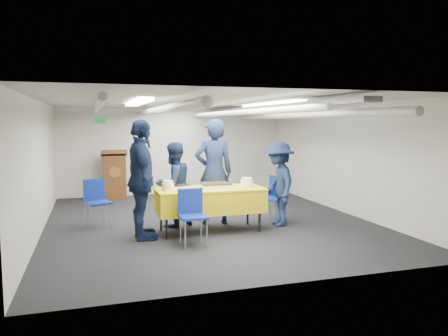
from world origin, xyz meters
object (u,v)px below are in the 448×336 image
at_px(chair_right, 276,194).
at_px(chair_left, 96,198).
at_px(serving_table, 210,200).
at_px(sailor_b, 174,185).
at_px(sheet_cake, 216,185).
at_px(sailor_c, 142,180).
at_px(chair_near, 192,211).
at_px(sailor_d, 279,184).
at_px(sailor_a, 214,172).
at_px(podium, 114,175).

height_order(chair_right, chair_left, same).
height_order(serving_table, sailor_b, sailor_b).
bearing_deg(sheet_cake, sailor_c, -172.14).
relative_size(sheet_cake, chair_near, 0.60).
distance_m(sailor_c, sailor_d, 2.55).
height_order(chair_left, sailor_c, sailor_c).
relative_size(serving_table, sailor_a, 0.95).
height_order(sheet_cake, sailor_c, sailor_c).
relative_size(sailor_b, sailor_d, 0.99).
bearing_deg(sheet_cake, podium, 111.90).
distance_m(sailor_a, sailor_d, 1.23).
bearing_deg(podium, serving_table, -69.49).
height_order(sheet_cake, sailor_d, sailor_d).
xyz_separation_m(chair_left, sailor_c, (0.71, -1.15, 0.45)).
relative_size(serving_table, sailor_c, 0.95).
xyz_separation_m(chair_near, sailor_c, (-0.72, 0.51, 0.45)).
distance_m(serving_table, chair_near, 0.84).
bearing_deg(chair_near, podium, 101.95).
height_order(sheet_cake, chair_near, chair_near).
distance_m(chair_near, sailor_a, 1.48).
relative_size(chair_near, sailor_a, 0.44).
distance_m(chair_right, sailor_a, 1.30).
bearing_deg(sailor_d, sailor_a, -106.99).
relative_size(serving_table, sailor_b, 1.20).
bearing_deg(serving_table, chair_near, -124.81).
relative_size(podium, sailor_a, 0.63).
height_order(serving_table, sheet_cake, sheet_cake).
distance_m(chair_right, sailor_c, 2.74).
height_order(chair_right, sailor_d, sailor_d).
distance_m(podium, chair_left, 2.90).
relative_size(chair_near, chair_right, 1.00).
xyz_separation_m(sheet_cake, sailor_c, (-1.30, -0.18, 0.17)).
distance_m(chair_right, chair_left, 3.39).
relative_size(chair_near, sailor_d, 0.55).
height_order(chair_right, sailor_b, sailor_b).
height_order(chair_right, sailor_a, sailor_a).
xyz_separation_m(podium, sailor_b, (0.90, -3.28, 0.17)).
distance_m(chair_near, chair_right, 2.21).
height_order(sheet_cake, podium, podium).
xyz_separation_m(sailor_a, sailor_c, (-1.42, -0.71, -0.00)).
distance_m(chair_left, sailor_b, 1.45).
height_order(podium, sailor_a, sailor_a).
distance_m(podium, sailor_c, 4.04).
bearing_deg(sheet_cake, chair_left, 154.17).
xyz_separation_m(chair_right, chair_left, (-3.34, 0.55, 0.00)).
height_order(sailor_a, sailor_d, sailor_a).
bearing_deg(sailor_b, serving_table, 104.17).
bearing_deg(chair_near, serving_table, 55.19).
bearing_deg(chair_left, serving_table, -27.12).
relative_size(chair_right, chair_left, 1.00).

